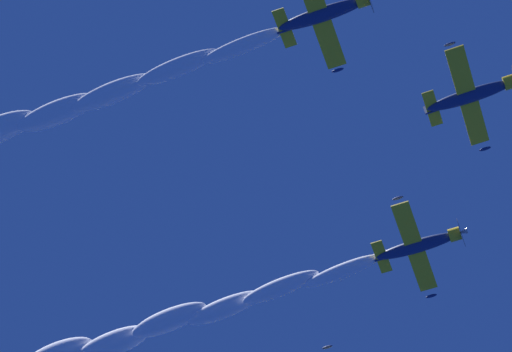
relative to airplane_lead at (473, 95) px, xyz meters
The scene contains 3 objects.
airplane_lead is the anchor object (origin of this frame).
airplane_left_wingman 14.85m from the airplane_lead, 113.95° to the left, with size 9.05×10.04×3.66m.
airplane_right_wingman 15.38m from the airplane_lead, 143.01° to the right, with size 9.03×10.00×3.97m.
Camera 1 is at (-14.31, -23.36, 1.74)m, focal length 65.09 mm.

